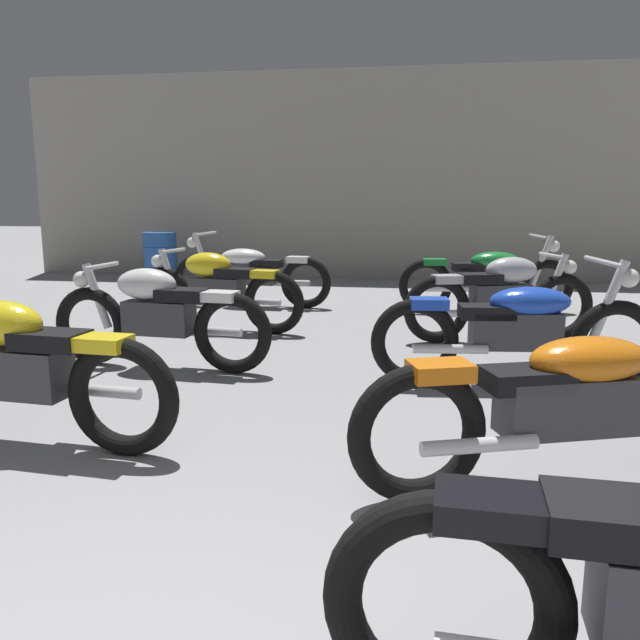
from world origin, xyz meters
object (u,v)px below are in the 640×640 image
motorcycle_right_row_1 (570,401)px  motorcycle_right_row_2 (517,328)px  motorcycle_right_row_4 (487,277)px  motorcycle_left_row_3 (216,288)px  oil_drum (160,257)px  motorcycle_left_row_2 (158,315)px  motorcycle_left_row_1 (18,368)px  motorcycle_right_row_3 (501,296)px  motorcycle_left_row_4 (250,272)px

motorcycle_right_row_1 → motorcycle_right_row_2: 1.79m
motorcycle_right_row_2 → motorcycle_right_row_4: 3.27m
motorcycle_right_row_1 → motorcycle_left_row_3: bearing=129.8°
oil_drum → motorcycle_left_row_2: bearing=-67.5°
motorcycle_right_row_1 → motorcycle_right_row_4: (0.11, 5.06, 0.00)m
motorcycle_left_row_2 → oil_drum: 5.86m
motorcycle_left_row_1 → motorcycle_right_row_3: (3.07, 3.26, 0.00)m
motorcycle_left_row_3 → motorcycle_left_row_1: bearing=-91.7°
motorcycle_right_row_2 → oil_drum: (-5.13, 5.50, -0.03)m
motorcycle_right_row_1 → motorcycle_right_row_3: (0.08, 3.40, 0.01)m
motorcycle_left_row_3 → motorcycle_left_row_4: size_ratio=0.90×
motorcycle_right_row_3 → motorcycle_right_row_4: size_ratio=0.89×
motorcycle_left_row_1 → motorcycle_left_row_2: same height
motorcycle_left_row_3 → motorcycle_left_row_2: bearing=-89.6°
motorcycle_left_row_1 → motorcycle_right_row_1: bearing=-2.5°
motorcycle_left_row_4 → motorcycle_right_row_3: (3.03, -1.67, 0.01)m
motorcycle_right_row_1 → motorcycle_right_row_3: size_ratio=1.08×
motorcycle_right_row_2 → motorcycle_right_row_3: (0.08, 1.61, 0.01)m
motorcycle_left_row_4 → motorcycle_right_row_2: size_ratio=1.00×
motorcycle_left_row_2 → motorcycle_right_row_3: size_ratio=1.03×
motorcycle_right_row_1 → motorcycle_left_row_4: bearing=120.2°
motorcycle_right_row_1 → motorcycle_right_row_2: same height
motorcycle_left_row_2 → motorcycle_left_row_3: bearing=90.4°
motorcycle_right_row_2 → motorcycle_right_row_4: (0.10, 3.27, 0.00)m
motorcycle_left_row_1 → motorcycle_right_row_2: bearing=29.0°
motorcycle_left_row_4 → oil_drum: bearing=134.4°
motorcycle_right_row_1 → oil_drum: motorcycle_right_row_1 is taller
motorcycle_left_row_1 → motorcycle_left_row_3: 3.34m
motorcycle_left_row_2 → motorcycle_right_row_1: size_ratio=0.95×
motorcycle_right_row_2 → oil_drum: 7.52m
motorcycle_right_row_3 → oil_drum: 6.50m
motorcycle_left_row_2 → motorcycle_right_row_1: (2.88, -1.87, -0.01)m
motorcycle_left_row_3 → motorcycle_right_row_3: size_ratio=1.02×
oil_drum → motorcycle_left_row_4: bearing=-45.6°
motorcycle_right_row_2 → motorcycle_right_row_4: same height
motorcycle_left_row_1 → motorcycle_right_row_1: (2.99, -0.13, -0.01)m
motorcycle_left_row_2 → motorcycle_right_row_2: 2.88m
oil_drum → motorcycle_right_row_1: bearing=-54.9°
motorcycle_right_row_2 → motorcycle_left_row_3: bearing=149.9°
motorcycle_left_row_1 → motorcycle_left_row_3: bearing=88.3°
motorcycle_right_row_2 → motorcycle_left_row_1: bearing=-151.0°
motorcycle_right_row_3 → motorcycle_right_row_4: motorcycle_right_row_4 is taller
motorcycle_left_row_2 → motorcycle_right_row_3: same height
motorcycle_left_row_3 → motorcycle_left_row_4: 1.60m
motorcycle_right_row_3 → motorcycle_left_row_4: bearing=151.1°
motorcycle_left_row_1 → motorcycle_left_row_4: (0.04, 4.94, -0.01)m
motorcycle_left_row_1 → motorcycle_right_row_4: 5.82m
motorcycle_left_row_1 → motorcycle_left_row_3: size_ratio=1.00×
motorcycle_left_row_1 → oil_drum: bearing=106.6°
motorcycle_left_row_2 → motorcycle_left_row_4: bearing=91.3°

